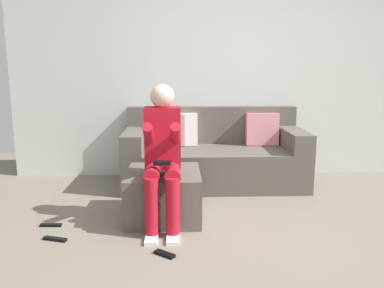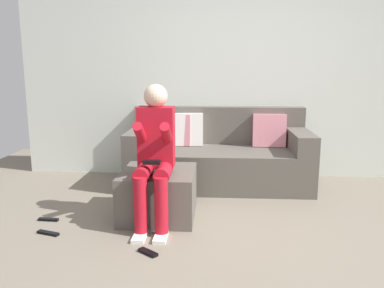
{
  "view_description": "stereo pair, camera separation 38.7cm",
  "coord_description": "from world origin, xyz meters",
  "px_view_note": "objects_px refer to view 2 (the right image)",
  "views": [
    {
      "loc": [
        -0.63,
        -2.73,
        1.34
      ],
      "look_at": [
        -0.49,
        1.14,
        0.58
      ],
      "focal_mm": 36.75,
      "sensor_mm": 36.0,
      "label": 1
    },
    {
      "loc": [
        -0.25,
        -2.72,
        1.34
      ],
      "look_at": [
        -0.49,
        1.14,
        0.58
      ],
      "focal_mm": 36.75,
      "sensor_mm": 36.0,
      "label": 2
    }
  ],
  "objects_px": {
    "ottoman": "(159,193)",
    "remote_under_side_table": "(48,219)",
    "remote_near_ottoman": "(148,252)",
    "couch_sectional": "(218,156)",
    "remote_by_storage_bin": "(48,233)",
    "person_seated": "(155,150)"
  },
  "relations": [
    {
      "from": "person_seated",
      "to": "remote_by_storage_bin",
      "type": "distance_m",
      "value": 1.09
    },
    {
      "from": "couch_sectional",
      "to": "remote_by_storage_bin",
      "type": "xyz_separation_m",
      "value": [
        -1.38,
        -1.51,
        -0.31
      ]
    },
    {
      "from": "remote_near_ottoman",
      "to": "remote_under_side_table",
      "type": "relative_size",
      "value": 0.93
    },
    {
      "from": "couch_sectional",
      "to": "person_seated",
      "type": "height_order",
      "value": "person_seated"
    },
    {
      "from": "couch_sectional",
      "to": "remote_near_ottoman",
      "type": "relative_size",
      "value": 12.14
    },
    {
      "from": "ottoman",
      "to": "remote_under_side_table",
      "type": "distance_m",
      "value": 1.0
    },
    {
      "from": "remote_by_storage_bin",
      "to": "person_seated",
      "type": "bearing_deg",
      "value": 35.77
    },
    {
      "from": "couch_sectional",
      "to": "remote_under_side_table",
      "type": "relative_size",
      "value": 11.27
    },
    {
      "from": "ottoman",
      "to": "remote_near_ottoman",
      "type": "xyz_separation_m",
      "value": [
        0.03,
        -0.75,
        -0.2
      ]
    },
    {
      "from": "remote_by_storage_bin",
      "to": "remote_under_side_table",
      "type": "distance_m",
      "value": 0.31
    },
    {
      "from": "remote_near_ottoman",
      "to": "remote_by_storage_bin",
      "type": "xyz_separation_m",
      "value": [
        -0.87,
        0.28,
        0.0
      ]
    },
    {
      "from": "couch_sectional",
      "to": "remote_by_storage_bin",
      "type": "distance_m",
      "value": 2.07
    },
    {
      "from": "remote_near_ottoman",
      "to": "remote_under_side_table",
      "type": "bearing_deg",
      "value": -171.88
    },
    {
      "from": "ottoman",
      "to": "remote_by_storage_bin",
      "type": "xyz_separation_m",
      "value": [
        -0.84,
        -0.47,
        -0.2
      ]
    },
    {
      "from": "remote_by_storage_bin",
      "to": "ottoman",
      "type": "bearing_deg",
      "value": 46.68
    },
    {
      "from": "remote_by_storage_bin",
      "to": "remote_under_side_table",
      "type": "height_order",
      "value": "same"
    },
    {
      "from": "person_seated",
      "to": "remote_near_ottoman",
      "type": "xyz_separation_m",
      "value": [
        0.03,
        -0.56,
        -0.64
      ]
    },
    {
      "from": "remote_under_side_table",
      "to": "remote_by_storage_bin",
      "type": "bearing_deg",
      "value": -63.88
    },
    {
      "from": "ottoman",
      "to": "remote_by_storage_bin",
      "type": "height_order",
      "value": "ottoman"
    },
    {
      "from": "remote_near_ottoman",
      "to": "remote_under_side_table",
      "type": "height_order",
      "value": "same"
    },
    {
      "from": "remote_near_ottoman",
      "to": "remote_under_side_table",
      "type": "distance_m",
      "value": 1.14
    },
    {
      "from": "remote_near_ottoman",
      "to": "remote_by_storage_bin",
      "type": "height_order",
      "value": "same"
    }
  ]
}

